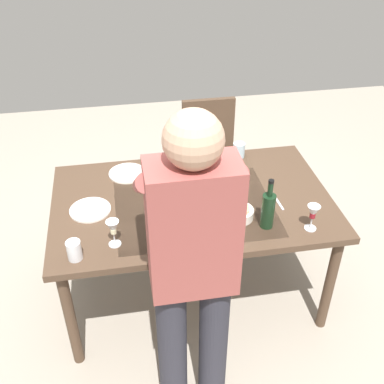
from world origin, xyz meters
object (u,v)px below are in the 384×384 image
at_px(dining_table, 192,208).
at_px(dinner_plate_near, 90,210).
at_px(side_bowl_bread, 239,213).
at_px(person_server, 192,266).
at_px(water_cup_near_right, 239,150).
at_px(serving_bowl_pasta, 202,177).
at_px(chair_near, 210,152).
at_px(water_cup_near_left, 74,250).
at_px(dinner_plate_far, 127,173).
at_px(side_bowl_salad, 158,188).
at_px(wine_glass_right, 113,229).
at_px(wine_bottle, 268,209).
at_px(wine_glass_left, 313,213).

relative_size(dining_table, dinner_plate_near, 7.01).
height_order(side_bowl_bread, dinner_plate_near, side_bowl_bread).
height_order(dining_table, person_server, person_server).
relative_size(water_cup_near_right, serving_bowl_pasta, 0.33).
bearing_deg(chair_near, water_cup_near_left, 53.11).
height_order(dinner_plate_near, dinner_plate_far, same).
xyz_separation_m(side_bowl_salad, dinner_plate_far, (0.17, -0.23, -0.03)).
height_order(wine_glass_right, dinner_plate_far, wine_glass_right).
distance_m(water_cup_near_left, side_bowl_salad, 0.68).
relative_size(wine_bottle, side_bowl_bread, 1.85).
relative_size(wine_glass_right, dinner_plate_near, 0.66).
relative_size(wine_bottle, water_cup_near_right, 3.03).
xyz_separation_m(person_server, dinner_plate_far, (0.22, -1.09, -0.21)).
relative_size(wine_glass_left, side_bowl_salad, 0.84).
distance_m(dining_table, wine_glass_right, 0.58).
distance_m(wine_glass_left, side_bowl_bread, 0.39).
distance_m(chair_near, serving_bowl_pasta, 0.78).
distance_m(wine_glass_right, side_bowl_bread, 0.69).
bearing_deg(wine_bottle, person_server, 42.86).
xyz_separation_m(person_server, side_bowl_salad, (0.06, -0.86, -0.18)).
bearing_deg(water_cup_near_right, dinner_plate_near, 23.91).
bearing_deg(serving_bowl_pasta, dinner_plate_far, -19.67).
height_order(wine_bottle, wine_glass_right, wine_bottle).
bearing_deg(side_bowl_bread, dining_table, -43.68).
height_order(chair_near, dinner_plate_far, chair_near).
relative_size(dining_table, water_cup_near_right, 16.49).
xyz_separation_m(dining_table, dinner_plate_far, (0.35, -0.33, 0.08)).
bearing_deg(wine_glass_right, dining_table, -144.99).
bearing_deg(serving_bowl_pasta, dining_table, 62.17).
bearing_deg(water_cup_near_left, wine_glass_left, -179.24).
bearing_deg(person_server, water_cup_near_right, -113.78).
distance_m(water_cup_near_left, side_bowl_bread, 0.89).
bearing_deg(chair_near, dining_table, 71.31).
height_order(person_server, wine_bottle, person_server).
xyz_separation_m(person_server, wine_glass_right, (0.33, -0.44, -0.11)).
relative_size(dining_table, person_server, 0.95).
relative_size(chair_near, person_server, 0.54).
bearing_deg(wine_bottle, side_bowl_salad, -37.14).
distance_m(serving_bowl_pasta, side_bowl_salad, 0.29).
bearing_deg(wine_glass_right, chair_near, -122.20).
bearing_deg(wine_bottle, water_cup_near_left, 4.57).
distance_m(water_cup_near_right, dinner_plate_far, 0.75).
bearing_deg(serving_bowl_pasta, wine_glass_right, 41.94).
bearing_deg(chair_near, side_bowl_salad, 57.98).
bearing_deg(side_bowl_bread, wine_glass_left, 155.74).
distance_m(person_server, dinner_plate_near, 0.90).
bearing_deg(person_server, wine_glass_left, -151.51).
relative_size(wine_bottle, dinner_plate_near, 1.29).
xyz_separation_m(chair_near, side_bowl_bread, (0.07, 1.09, 0.25)).
xyz_separation_m(person_server, wine_glass_left, (-0.71, -0.38, -0.11)).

